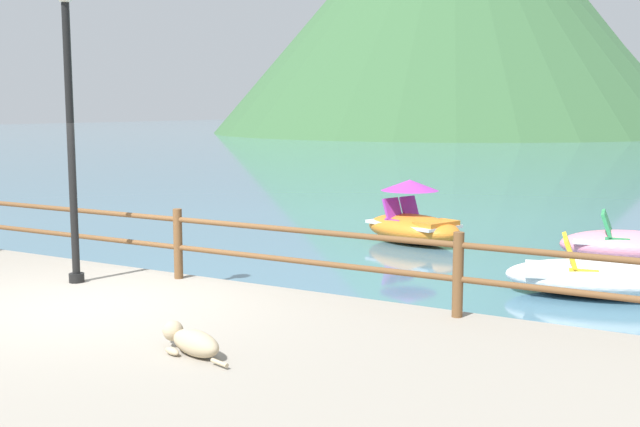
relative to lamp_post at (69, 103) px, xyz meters
name	(u,v)px	position (x,y,z in m)	size (l,w,h in m)	color
ground_plane	(633,156)	(1.02, 39.31, -2.75)	(200.00, 200.00, 0.00)	#477084
dock_railing	(178,236)	(1.02, 0.86, -1.78)	(23.92, 0.12, 0.95)	brown
lamp_post	(69,103)	(0.00, 0.00, 0.00)	(0.28, 0.28, 3.89)	black
dog_resting	(192,341)	(3.29, -1.65, -2.23)	(1.04, 0.47, 0.26)	tan
pedal_boat_0	(628,246)	(5.80, 7.13, -2.45)	(2.42, 1.46, 0.90)	pink
pedal_boat_1	(413,222)	(1.70, 7.24, -2.33)	(2.51, 1.90, 1.26)	orange
pedal_boat_3	(597,277)	(5.79, 4.45, -2.49)	(2.81, 1.94, 0.84)	white
cliff_headland	(467,4)	(-21.43, 74.47, 10.80)	(50.09, 50.09, 28.89)	#386038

